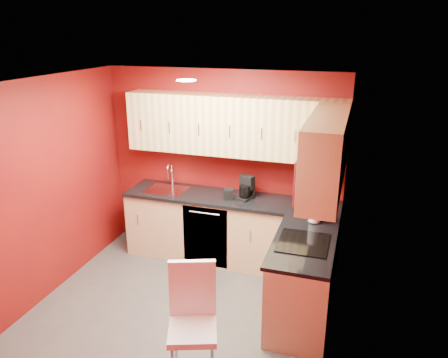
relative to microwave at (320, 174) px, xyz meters
The scene contains 21 objects.
floor 2.18m from the microwave, behind, with size 3.20×3.20×0.00m, color #474442.
ceiling 1.64m from the microwave, behind, with size 3.20×3.20×0.00m, color white.
wall_back 1.95m from the microwave, 136.99° to the left, with size 3.20×3.20×0.00m, color maroon.
wall_front 2.24m from the microwave, 129.35° to the right, with size 3.20×3.20×0.00m, color maroon.
wall_left 3.03m from the microwave, behind, with size 3.00×3.00×0.00m, color maroon.
wall_right 0.50m from the microwave, 44.09° to the right, with size 3.00×3.00×0.00m, color maroon.
base_cabinets_back 1.98m from the microwave, 140.04° to the left, with size 2.80×0.60×0.87m, color tan.
base_cabinets_right 1.23m from the microwave, 151.81° to the left, with size 0.60×1.30×0.87m, color tan.
countertop_back 1.73m from the microwave, 140.47° to the left, with size 2.80×0.63×0.04m, color black.
countertop_right 0.78m from the microwave, 162.04° to the left, with size 0.63×1.27×0.04m, color black.
upper_cabinets_back 1.65m from the microwave, 136.69° to the left, with size 2.80×0.35×0.75m, color #E4C881.
upper_cabinets_right 0.33m from the microwave, 82.65° to the left, with size 0.35×1.55×0.75m.
microwave is the anchor object (origin of this frame).
cooktop 0.75m from the microwave, behind, with size 0.50×0.55×0.01m, color black.
sink 2.43m from the microwave, 154.40° to the left, with size 0.52×0.42×0.35m.
dishwasher_front 2.02m from the microwave, 153.81° to the left, with size 0.60×0.02×0.82m, color black.
downlight 1.62m from the microwave, behind, with size 0.20×0.20×0.01m, color white.
coffee_maker 1.54m from the microwave, 135.34° to the left, with size 0.18×0.24×0.30m, color black, non-canonical shape.
napkin_holder 1.67m from the microwave, 142.04° to the left, with size 0.12×0.12×0.13m, color black, non-canonical shape.
paper_towel 0.82m from the microwave, 97.18° to the left, with size 0.17×0.17×0.29m, color white, non-canonical shape.
dining_chair 1.81m from the microwave, 130.15° to the right, with size 0.42×0.44×1.04m, color white, non-canonical shape.
Camera 1 is at (1.72, -3.84, 2.99)m, focal length 35.00 mm.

